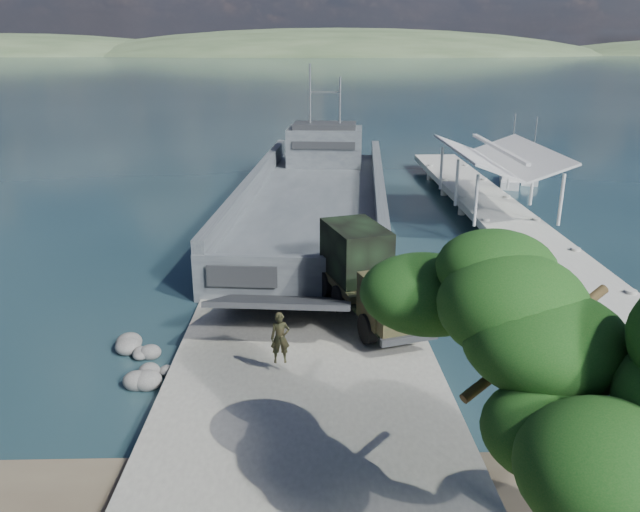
# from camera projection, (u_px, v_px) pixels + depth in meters

# --- Properties ---
(ground) EXTENTS (1400.00, 1400.00, 0.00)m
(ground) POSITION_uv_depth(u_px,v_px,m) (305.00, 366.00, 24.12)
(ground) COLOR #18303A
(ground) RESTS_ON ground
(boat_ramp) EXTENTS (10.00, 18.00, 0.50)m
(boat_ramp) POSITION_uv_depth(u_px,v_px,m) (305.00, 374.00, 23.09)
(boat_ramp) COLOR gray
(boat_ramp) RESTS_ON ground
(shoreline_rocks) EXTENTS (3.20, 5.60, 0.90)m
(shoreline_rocks) POSITION_uv_depth(u_px,v_px,m) (147.00, 362.00, 24.44)
(shoreline_rocks) COLOR #535351
(shoreline_rocks) RESTS_ON ground
(distant_headlands) EXTENTS (1000.00, 240.00, 48.00)m
(distant_headlands) POSITION_uv_depth(u_px,v_px,m) (359.00, 55.00, 554.37)
(distant_headlands) COLOR #374A2E
(distant_headlands) RESTS_ON ground
(pier) EXTENTS (6.40, 44.00, 6.10)m
(pier) POSITION_uv_depth(u_px,v_px,m) (498.00, 204.00, 41.64)
(pier) COLOR #BABBB0
(pier) RESTS_ON ground
(landing_craft) EXTENTS (12.33, 37.64, 11.00)m
(landing_craft) POSITION_uv_depth(u_px,v_px,m) (316.00, 205.00, 44.08)
(landing_craft) COLOR #40464C
(landing_craft) RESTS_ON ground
(military_truck) EXTENTS (4.50, 8.12, 3.62)m
(military_truck) POSITION_uv_depth(u_px,v_px,m) (367.00, 274.00, 27.15)
(military_truck) COLOR black
(military_truck) RESTS_ON boat_ramp
(soldier) EXTENTS (0.73, 0.51, 1.92)m
(soldier) POSITION_uv_depth(u_px,v_px,m) (280.00, 348.00, 22.47)
(soldier) COLOR #21301A
(soldier) RESTS_ON boat_ramp
(sailboat_near) EXTENTS (2.85, 5.35, 6.26)m
(sailboat_near) POSITION_uv_depth(u_px,v_px,m) (509.00, 181.00, 54.51)
(sailboat_near) COLOR silver
(sailboat_near) RESTS_ON ground
(sailboat_far) EXTENTS (3.04, 4.99, 5.85)m
(sailboat_far) POSITION_uv_depth(u_px,v_px,m) (531.00, 178.00, 55.85)
(sailboat_far) COLOR silver
(sailboat_far) RESTS_ON ground
(overhang_tree) EXTENTS (8.49, 7.82, 7.71)m
(overhang_tree) POSITION_uv_depth(u_px,v_px,m) (618.00, 350.00, 12.22)
(overhang_tree) COLOR #382A16
(overhang_tree) RESTS_ON ground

